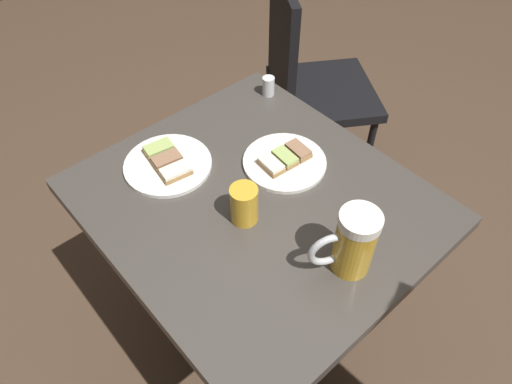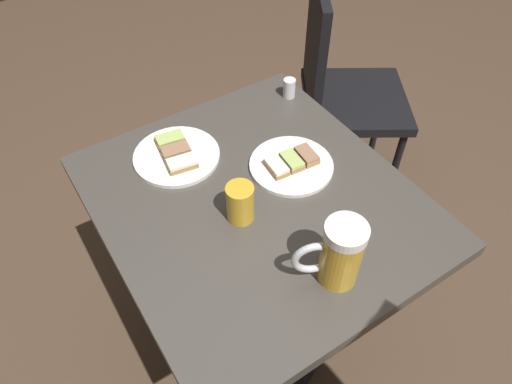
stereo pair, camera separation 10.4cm
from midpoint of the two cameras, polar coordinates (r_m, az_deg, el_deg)
ground_plane at (r=1.68m, az=-1.86°, el=-17.57°), size 6.00×6.00×0.00m
cafe_table at (r=1.19m, az=-2.51°, el=-6.36°), size 0.74×0.66×0.73m
plate_near at (r=1.12m, az=0.84°, el=3.64°), size 0.20×0.20×0.03m
plate_far at (r=1.15m, az=-13.21°, el=3.26°), size 0.21×0.21×0.03m
beer_mug at (r=0.89m, az=8.35°, el=-6.29°), size 0.09×0.13×0.15m
beer_glass_small at (r=0.98m, az=-4.47°, el=-1.68°), size 0.06×0.06×0.09m
salt_shaker at (r=1.32m, az=-0.79°, el=12.60°), size 0.03×0.03×0.05m
cafe_chair at (r=1.80m, az=4.58°, el=13.17°), size 0.52×0.52×0.87m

